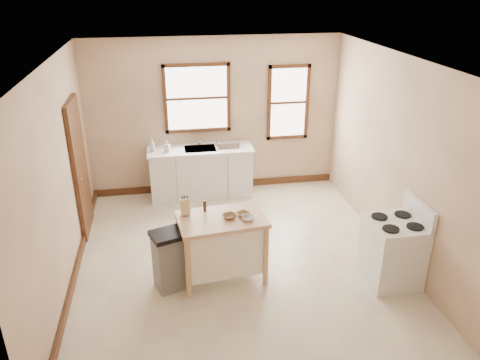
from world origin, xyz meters
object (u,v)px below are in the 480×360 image
Objects in this scene: kitchen_island at (222,248)px; pepper_grinder at (205,206)px; bowl_c at (248,218)px; soap_bottle_a at (152,145)px; soap_bottle_b at (167,146)px; trash_bin at (170,260)px; gas_stove at (394,242)px; bowl_b at (243,214)px; dish_rack at (228,145)px; knife_block at (185,208)px; bowl_a at (230,216)px.

pepper_grinder is (-0.19, 0.22, 0.53)m from kitchen_island.
soap_bottle_a is at bearing 113.88° from bowl_c.
soap_bottle_b reaches higher than trash_bin.
pepper_grinder is 2.50m from gas_stove.
pepper_grinder is at bearing -67.25° from soap_bottle_a.
soap_bottle_a is at bearing 74.33° from trash_bin.
soap_bottle_a reaches higher than trash_bin.
bowl_c is at bearing 170.63° from gas_stove.
kitchen_island is 0.55m from bowl_b.
kitchen_island is 7.40× the size of pepper_grinder.
knife_block is (-0.90, -2.38, 0.04)m from dish_rack.
knife_block is (-0.45, 0.17, 0.55)m from kitchen_island.
soap_bottle_b is 0.25× the size of trash_bin.
soap_bottle_a is at bearing 114.18° from bowl_b.
bowl_c is at bearing -32.98° from pepper_grinder.
soap_bottle_b is at bearing 109.80° from bowl_b.
trash_bin is (-1.14, -2.64, -0.57)m from dish_rack.
bowl_b is 1.11m from trash_bin.
trash_bin is 0.71× the size of gas_stove.
gas_stove is (1.73, -2.97, -0.40)m from dish_rack.
bowl_a is at bearing -14.08° from trash_bin.
bowl_a is (0.55, -0.19, -0.08)m from knife_block.
knife_block reaches higher than dish_rack.
bowl_c is (0.04, -0.12, 0.01)m from bowl_b.
bowl_b is 0.20× the size of trash_bin.
gas_stove is (2.80, -2.92, -0.45)m from soap_bottle_b.
bowl_a is 0.19m from bowl_b.
soap_bottle_b is 0.17× the size of gas_stove.
pepper_grinder is 0.82m from trash_bin.
soap_bottle_b is 1.14× the size of bowl_a.
soap_bottle_a reaches higher than kitchen_island.
bowl_c is at bearing -87.64° from dish_rack.
dish_rack is 2.03× the size of knife_block.
soap_bottle_b is (0.25, -0.06, -0.01)m from soap_bottle_a.
soap_bottle_b is 1.07m from dish_rack.
knife_block reaches higher than kitchen_island.
soap_bottle_b reaches higher than kitchen_island.
kitchen_island is at bearing -52.58° from soap_bottle_b.
pepper_grinder is 0.13× the size of gas_stove.
trash_bin is at bearing 178.69° from bowl_c.
bowl_c is (0.32, -0.12, 0.48)m from kitchen_island.
bowl_a is 1.06× the size of bowl_b.
knife_block is (0.16, -2.33, -0.01)m from soap_bottle_b.
pepper_grinder reaches higher than bowl_c.
soap_bottle_b is 2.61m from bowl_a.
pepper_grinder is 0.91× the size of bowl_c.
dish_rack reaches higher than trash_bin.
knife_block reaches higher than trash_bin.
kitchen_island is 6.74× the size of bowl_c.
kitchen_island is at bearing 169.45° from bowl_a.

